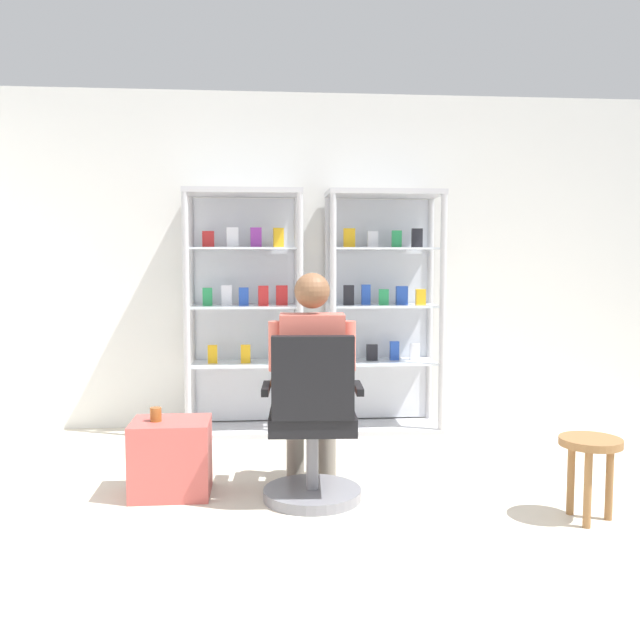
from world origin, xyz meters
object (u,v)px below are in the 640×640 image
storage_crate (171,458)px  tea_glass (156,414)px  office_chair (312,434)px  display_cabinet_left (244,310)px  display_cabinet_right (382,309)px  seated_shopkeeper (312,372)px  wooden_stool (590,455)px

storage_crate → tea_glass: size_ratio=5.54×
office_chair → tea_glass: 0.91m
display_cabinet_left → storage_crate: 1.71m
display_cabinet_left → storage_crate: display_cabinet_left is taller
display_cabinet_right → office_chair: display_cabinet_right is taller
seated_shopkeeper → wooden_stool: seated_shopkeeper is taller
seated_shopkeeper → tea_glass: seated_shopkeeper is taller
display_cabinet_left → seated_shopkeeper: size_ratio=1.47×
tea_glass → wooden_stool: tea_glass is taller
tea_glass → wooden_stool: 2.38m
display_cabinet_right → seated_shopkeeper: 1.70m
seated_shopkeeper → display_cabinet_right: bearing=65.9°
display_cabinet_left → office_chair: size_ratio=1.98×
tea_glass → wooden_stool: (2.30, -0.60, -0.13)m
storage_crate → wooden_stool: wooden_stool is taller
display_cabinet_right → storage_crate: size_ratio=4.24×
display_cabinet_left → seated_shopkeeper: (0.41, -1.53, -0.26)m
tea_glass → storage_crate: bearing=7.5°
tea_glass → office_chair: bearing=-12.6°
office_chair → seated_shopkeeper: bearing=86.5°
display_cabinet_left → display_cabinet_right: size_ratio=1.00×
seated_shopkeeper → storage_crate: (-0.82, 0.05, -0.49)m
office_chair → seated_shopkeeper: 0.36m
storage_crate → wooden_stool: bearing=-15.3°
office_chair → wooden_stool: bearing=-15.7°
office_chair → seated_shopkeeper: size_ratio=0.74×
display_cabinet_left → office_chair: (0.40, -1.70, -0.57)m
display_cabinet_left → wooden_stool: size_ratio=4.33×
storage_crate → tea_glass: tea_glass is taller
display_cabinet_right → tea_glass: 2.23m
tea_glass → display_cabinet_right: bearing=43.4°
wooden_stool → storage_crate: bearing=164.7°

